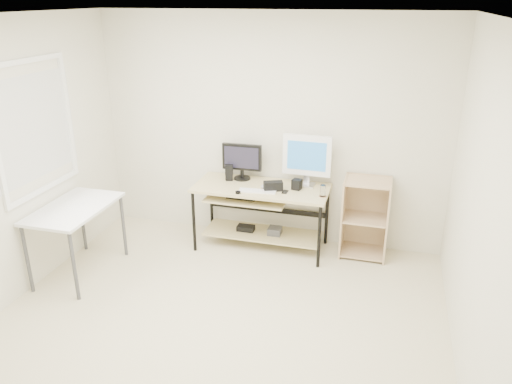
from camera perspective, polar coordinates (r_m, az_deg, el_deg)
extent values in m
cube|color=beige|center=(4.53, -5.02, -15.76)|extent=(4.00, 4.00, 0.01)
cube|color=white|center=(3.61, -6.44, 19.35)|extent=(4.00, 4.00, 0.01)
cube|color=beige|center=(5.70, 1.54, 6.98)|extent=(4.00, 0.01, 2.60)
cube|color=beige|center=(2.38, -23.84, -17.80)|extent=(4.00, 0.01, 2.60)
cube|color=beige|center=(3.71, 24.65, -3.30)|extent=(0.01, 4.00, 2.60)
cube|color=white|center=(5.29, -23.94, 6.76)|extent=(0.01, 1.00, 1.20)
cube|color=#CBBB81|center=(5.56, 0.62, 0.46)|extent=(1.50, 0.65, 0.03)
cube|color=#CBBB81|center=(5.59, -1.01, -0.67)|extent=(0.90, 0.49, 0.02)
cube|color=#CBBB81|center=(5.84, 0.72, -4.73)|extent=(1.35, 0.46, 0.02)
cube|color=black|center=(5.60, -1.50, -0.46)|extent=(0.33, 0.22, 0.01)
cylinder|color=black|center=(5.49, 0.85, -0.92)|extent=(0.14, 0.01, 0.01)
cube|color=#424244|center=(5.78, 2.16, -4.46)|extent=(0.15, 0.15, 0.08)
cube|color=black|center=(5.87, -1.17, -4.15)|extent=(0.20, 0.12, 0.06)
cylinder|color=black|center=(5.67, -7.11, -3.39)|extent=(0.04, 0.04, 0.72)
cylinder|color=black|center=(6.15, -5.12, -1.24)|extent=(0.04, 0.04, 0.72)
cylinder|color=black|center=(5.32, 7.23, -5.11)|extent=(0.04, 0.04, 0.72)
cylinder|color=black|center=(5.84, 8.09, -2.67)|extent=(0.04, 0.04, 0.72)
cube|color=white|center=(5.36, -20.12, -1.76)|extent=(0.60, 1.00, 0.03)
cylinder|color=#424244|center=(5.34, -24.69, -7.00)|extent=(0.04, 0.04, 0.72)
cylinder|color=#424244|center=(5.98, -19.24, -3.11)|extent=(0.04, 0.04, 0.72)
cylinder|color=#424244|center=(5.04, -20.07, -8.01)|extent=(0.04, 0.04, 0.72)
cylinder|color=#424244|center=(5.72, -14.91, -3.76)|extent=(0.04, 0.04, 0.72)
cube|color=tan|center=(5.64, 9.92, -2.69)|extent=(0.02, 0.40, 0.90)
cube|color=tan|center=(5.62, 14.79, -3.18)|extent=(0.02, 0.40, 0.90)
cube|color=tan|center=(5.80, 12.48, -2.19)|extent=(0.50, 0.02, 0.90)
cube|color=tan|center=(5.80, 12.03, -6.63)|extent=(0.46, 0.38, 0.02)
cube|color=tan|center=(5.62, 12.35, -2.94)|extent=(0.46, 0.38, 0.02)
cube|color=tan|center=(5.46, 12.71, 1.17)|extent=(0.46, 0.38, 0.02)
cylinder|color=black|center=(5.78, -1.59, 1.59)|extent=(0.19, 0.19, 0.02)
cylinder|color=black|center=(5.77, -1.59, 2.12)|extent=(0.04, 0.04, 0.10)
cube|color=black|center=(5.70, -1.61, 4.02)|extent=(0.46, 0.06, 0.30)
cube|color=black|center=(5.68, -1.69, 3.94)|extent=(0.39, 0.01, 0.24)
cube|color=silver|center=(5.62, 5.72, 0.87)|extent=(0.19, 0.17, 0.02)
cylinder|color=silver|center=(5.60, 5.75, 1.46)|extent=(0.05, 0.05, 0.11)
cube|color=white|center=(5.51, 5.85, 4.19)|extent=(0.54, 0.07, 0.45)
cube|color=#296FB3|center=(5.48, 5.80, 4.10)|extent=(0.46, 0.02, 0.36)
cube|color=white|center=(5.41, 0.16, 0.11)|extent=(0.41, 0.15, 0.01)
ellipsoid|color=#B9B9BE|center=(5.52, 0.96, 0.69)|extent=(0.10, 0.12, 0.04)
cube|color=black|center=(5.43, 1.98, 0.69)|extent=(0.22, 0.16, 0.10)
cube|color=black|center=(5.75, -3.08, 1.71)|extent=(0.10, 0.10, 0.07)
cube|color=black|center=(5.72, -3.09, 2.57)|extent=(0.11, 0.11, 0.11)
cube|color=black|center=(5.48, 4.69, 0.88)|extent=(0.11, 0.11, 0.11)
cube|color=black|center=(5.76, -3.17, 2.16)|extent=(0.09, 0.07, 0.15)
cylinder|color=black|center=(5.36, -2.07, -0.05)|extent=(0.06, 0.06, 0.02)
cube|color=black|center=(5.40, 3.34, 0.02)|extent=(0.06, 0.11, 0.01)
cylinder|color=#996845|center=(5.32, 7.62, -0.49)|extent=(0.09, 0.09, 0.01)
cylinder|color=white|center=(5.30, 7.65, 0.15)|extent=(0.07, 0.07, 0.12)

